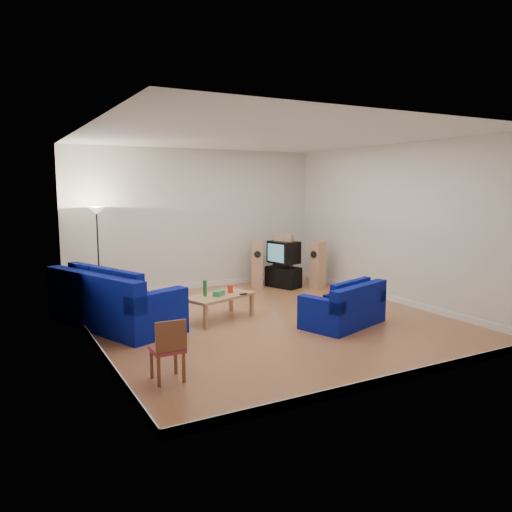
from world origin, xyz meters
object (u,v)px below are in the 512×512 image
sofa_loveseat (345,309)px  television (284,252)px  sofa_three_seat (112,306)px  coffee_table (219,298)px  tv_stand (283,277)px

sofa_loveseat → television: (0.79, 3.30, 0.55)m
sofa_three_seat → television: (4.30, 1.47, 0.48)m
sofa_loveseat → coffee_table: size_ratio=1.20×
sofa_loveseat → tv_stand: size_ratio=2.12×
sofa_loveseat → coffee_table: bearing=123.6°
sofa_loveseat → coffee_table: (-1.74, 1.36, 0.12)m
sofa_loveseat → tv_stand: 3.39m
sofa_loveseat → coffee_table: sofa_loveseat is taller
sofa_three_seat → sofa_loveseat: 3.96m
coffee_table → television: television is taller
sofa_loveseat → tv_stand: (0.79, 3.30, -0.04)m
sofa_three_seat → television: bearing=86.9°
sofa_three_seat → coffee_table: 1.83m
sofa_three_seat → tv_stand: sofa_three_seat is taller
sofa_loveseat → tv_stand: sofa_loveseat is taller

